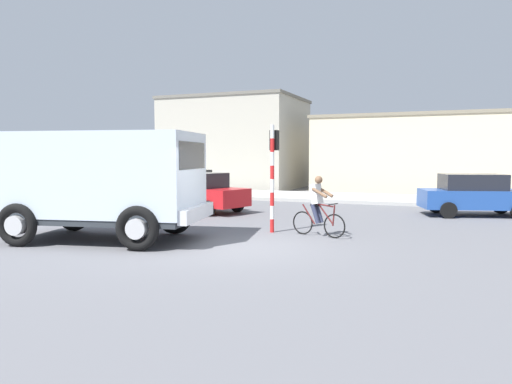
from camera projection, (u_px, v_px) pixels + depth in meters
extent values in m
plane|color=slate|center=(245.00, 248.00, 11.84)|extent=(120.00, 120.00, 0.00)
cube|color=#ADADA8|center=(354.00, 198.00, 25.05)|extent=(80.00, 5.00, 0.16)
cube|color=silver|center=(100.00, 174.00, 12.85)|extent=(5.61, 3.53, 2.20)
cube|color=#2D3338|center=(101.00, 217.00, 12.94)|extent=(5.49, 3.46, 0.16)
cube|color=silver|center=(197.00, 213.00, 12.45)|extent=(0.73, 2.37, 0.36)
cube|color=black|center=(191.00, 156.00, 12.36)|extent=(0.56, 2.10, 0.70)
torus|color=black|center=(174.00, 215.00, 13.92)|extent=(1.13, 0.46, 1.10)
cylinder|color=beige|center=(174.00, 215.00, 13.92)|extent=(0.55, 0.40, 0.50)
torus|color=black|center=(137.00, 228.00, 11.40)|extent=(1.13, 0.46, 1.10)
cylinder|color=beige|center=(137.00, 228.00, 11.40)|extent=(0.55, 0.40, 0.50)
torus|color=black|center=(73.00, 213.00, 14.48)|extent=(1.13, 0.46, 1.10)
cylinder|color=beige|center=(73.00, 213.00, 14.48)|extent=(0.55, 0.40, 0.50)
torus|color=black|center=(17.00, 225.00, 11.97)|extent=(1.13, 0.46, 1.10)
cylinder|color=beige|center=(17.00, 225.00, 11.97)|extent=(0.55, 0.40, 0.50)
torus|color=black|center=(334.00, 226.00, 13.21)|extent=(0.66, 0.23, 0.68)
torus|color=black|center=(303.00, 223.00, 13.87)|extent=(0.66, 0.23, 0.68)
cylinder|color=#591E1E|center=(324.00, 205.00, 13.39)|extent=(0.59, 0.21, 0.09)
cylinder|color=#591E1E|center=(326.00, 214.00, 13.37)|extent=(0.50, 0.19, 0.57)
cylinder|color=#591E1E|center=(309.00, 214.00, 13.72)|extent=(0.43, 0.17, 0.57)
cylinder|color=#591E1E|center=(334.00, 215.00, 13.20)|extent=(0.10, 0.07, 0.59)
cylinder|color=black|center=(333.00, 204.00, 13.20)|extent=(0.17, 0.49, 0.03)
cube|color=black|center=(315.00, 205.00, 13.57)|extent=(0.26, 0.18, 0.06)
cube|color=white|center=(316.00, 194.00, 13.52)|extent=(0.37, 0.39, 0.59)
sphere|color=brown|center=(319.00, 180.00, 13.44)|extent=(0.22, 0.22, 0.22)
cylinder|color=#2D334C|center=(319.00, 213.00, 13.62)|extent=(0.33, 0.20, 0.57)
cylinder|color=brown|center=(325.00, 192.00, 13.51)|extent=(0.50, 0.23, 0.29)
cylinder|color=#2D334C|center=(315.00, 214.00, 13.46)|extent=(0.33, 0.20, 0.57)
cylinder|color=brown|center=(319.00, 193.00, 13.26)|extent=(0.50, 0.23, 0.29)
cylinder|color=red|center=(272.00, 226.00, 14.24)|extent=(0.12, 0.12, 0.40)
cylinder|color=white|center=(272.00, 212.00, 14.21)|extent=(0.12, 0.12, 0.40)
cylinder|color=red|center=(272.00, 199.00, 14.18)|extent=(0.12, 0.12, 0.40)
cylinder|color=white|center=(272.00, 186.00, 14.15)|extent=(0.12, 0.12, 0.40)
cylinder|color=red|center=(272.00, 172.00, 14.12)|extent=(0.12, 0.12, 0.40)
cylinder|color=white|center=(272.00, 159.00, 14.09)|extent=(0.12, 0.12, 0.40)
cylinder|color=red|center=(272.00, 145.00, 14.06)|extent=(0.12, 0.12, 0.40)
cylinder|color=white|center=(272.00, 132.00, 14.03)|extent=(0.12, 0.12, 0.40)
cube|color=black|center=(274.00, 140.00, 14.22)|extent=(0.24, 0.20, 0.60)
sphere|color=orange|center=(276.00, 140.00, 14.33)|extent=(0.14, 0.14, 0.14)
cube|color=#234C9E|center=(476.00, 199.00, 18.11)|extent=(4.32, 2.75, 0.70)
cube|color=black|center=(472.00, 182.00, 18.07)|extent=(2.52, 2.00, 0.60)
cylinder|color=black|center=(500.00, 206.00, 18.85)|extent=(0.63, 0.34, 0.60)
cylinder|color=black|center=(436.00, 205.00, 19.10)|extent=(0.63, 0.34, 0.60)
cylinder|color=black|center=(448.00, 210.00, 17.42)|extent=(0.63, 0.34, 0.60)
cube|color=gold|center=(184.00, 189.00, 23.83)|extent=(4.28, 2.55, 0.70)
cube|color=black|center=(186.00, 176.00, 23.70)|extent=(2.47, 1.90, 0.60)
cylinder|color=black|center=(154.00, 196.00, 23.87)|extent=(0.63, 0.31, 0.60)
cylinder|color=black|center=(178.00, 193.00, 25.26)|extent=(0.63, 0.31, 0.60)
cylinder|color=black|center=(191.00, 198.00, 22.45)|extent=(0.63, 0.31, 0.60)
cylinder|color=black|center=(214.00, 196.00, 23.84)|extent=(0.63, 0.31, 0.60)
cube|color=red|center=(201.00, 196.00, 19.44)|extent=(4.31, 2.73, 0.70)
cube|color=black|center=(198.00, 180.00, 19.48)|extent=(2.51, 1.99, 0.60)
cylinder|color=black|center=(237.00, 205.00, 19.37)|extent=(0.63, 0.34, 0.60)
cylinder|color=black|center=(208.00, 208.00, 18.04)|extent=(0.63, 0.34, 0.60)
cylinder|color=black|center=(194.00, 201.00, 20.90)|extent=(0.63, 0.34, 0.60)
cylinder|color=black|center=(164.00, 204.00, 19.56)|extent=(0.63, 0.34, 0.60)
cube|color=#B2AD9E|center=(236.00, 145.00, 34.62)|extent=(9.14, 7.10, 6.21)
cube|color=slate|center=(236.00, 100.00, 34.38)|extent=(9.32, 7.24, 0.20)
cube|color=beige|center=(408.00, 155.00, 31.10)|extent=(11.48, 6.81, 4.65)
cube|color=gray|center=(409.00, 118.00, 30.92)|extent=(11.71, 6.95, 0.20)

